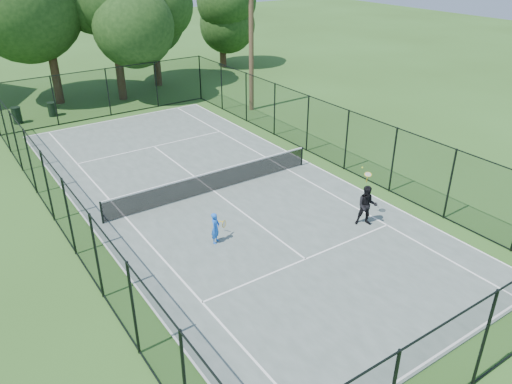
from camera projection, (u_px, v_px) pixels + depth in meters
ground at (214, 192)px, 22.14m from camera, size 120.00×120.00×0.00m
tennis_court at (214, 191)px, 22.13m from camera, size 11.00×24.00×0.06m
tennis_net at (213, 180)px, 21.88m from camera, size 10.08×0.08×0.95m
fence at (212, 161)px, 21.46m from camera, size 13.10×26.10×3.00m
tree_near_left at (42, 4)px, 31.22m from camera, size 7.97×7.97×10.40m
tree_near_mid at (114, 20)px, 32.57m from camera, size 6.53×6.53×8.54m
tree_near_right at (152, 12)px, 35.81m from camera, size 6.08×6.08×8.39m
tree_far_right at (222, 18)px, 41.85m from camera, size 5.01×5.01×6.63m
trash_bin_left at (17, 115)px, 30.13m from camera, size 0.58×0.58×1.01m
trash_bin_right at (52, 109)px, 31.42m from camera, size 0.58×0.58×0.88m
utility_pole at (251, 44)px, 30.91m from camera, size 1.40×0.30×8.30m
player_blue at (216, 228)px, 18.12m from camera, size 0.85×0.50×1.21m
player_black at (367, 206)px, 19.17m from camera, size 1.01×1.15×2.18m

